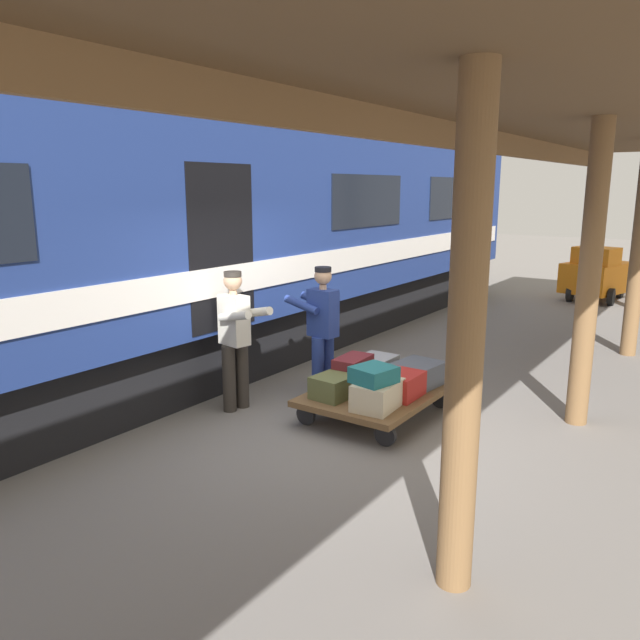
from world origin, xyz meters
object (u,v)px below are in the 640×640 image
(suitcase_olive_duffel, at_px, (333,387))
(suitcase_teal_softside, at_px, (374,375))
(porter_by_door, at_px, (236,336))
(baggage_tug, at_px, (597,274))
(suitcase_slate_roller, at_px, (417,374))
(suitcase_gray_aluminum, at_px, (375,367))
(luggage_cart, at_px, (376,395))
(porter_in_overalls, at_px, (322,328))
(suitcase_cream_canvas, at_px, (378,395))
(suitcase_red_plastic, at_px, (398,384))
(suitcase_maroon_trunk, at_px, (353,364))
(train_car, at_px, (141,234))
(suitcase_burgundy_valise, at_px, (355,379))

(suitcase_olive_duffel, xyz_separation_m, suitcase_teal_softside, (-0.55, 0.04, 0.25))
(porter_by_door, height_order, baggage_tug, porter_by_door)
(suitcase_slate_roller, distance_m, suitcase_teal_softside, 1.03)
(suitcase_teal_softside, relative_size, porter_by_door, 0.25)
(suitcase_slate_roller, xyz_separation_m, suitcase_teal_softside, (0.03, 1.00, 0.24))
(suitcase_olive_duffel, bearing_deg, suitcase_gray_aluminum, -90.00)
(luggage_cart, distance_m, porter_in_overalls, 1.14)
(suitcase_cream_canvas, bearing_deg, suitcase_slate_roller, -90.00)
(suitcase_red_plastic, bearing_deg, porter_by_door, 23.27)
(suitcase_teal_softside, height_order, porter_in_overalls, porter_in_overalls)
(suitcase_cream_canvas, bearing_deg, suitcase_gray_aluminum, -58.74)
(suitcase_gray_aluminum, distance_m, suitcase_teal_softside, 1.17)
(suitcase_olive_duffel, bearing_deg, suitcase_maroon_trunk, -86.97)
(train_car, bearing_deg, porter_by_door, 175.74)
(luggage_cart, distance_m, suitcase_red_plastic, 0.34)
(train_car, relative_size, suitcase_red_plastic, 38.32)
(suitcase_teal_softside, distance_m, porter_by_door, 1.80)
(luggage_cart, bearing_deg, suitcase_red_plastic, 180.00)
(luggage_cart, relative_size, baggage_tug, 0.91)
(suitcase_red_plastic, bearing_deg, baggage_tug, -91.40)
(luggage_cart, xyz_separation_m, suitcase_burgundy_valise, (0.29, 0.00, 0.14))
(train_car, height_order, baggage_tug, train_car)
(train_car, xyz_separation_m, porter_in_overalls, (-2.39, -0.82, -1.14))
(suitcase_cream_canvas, height_order, suitcase_maroon_trunk, suitcase_maroon_trunk)
(suitcase_burgundy_valise, bearing_deg, suitcase_gray_aluminum, -90.00)
(suitcase_slate_roller, distance_m, porter_by_door, 2.24)
(porter_in_overalls, bearing_deg, suitcase_olive_duffel, 133.05)
(suitcase_cream_canvas, height_order, baggage_tug, baggage_tug)
(suitcase_gray_aluminum, distance_m, suitcase_cream_canvas, 1.12)
(suitcase_red_plastic, bearing_deg, suitcase_maroon_trunk, 1.35)
(suitcase_slate_roller, relative_size, baggage_tug, 0.32)
(suitcase_gray_aluminum, distance_m, suitcase_red_plastic, 0.75)
(suitcase_olive_duffel, bearing_deg, porter_in_overalls, -46.95)
(suitcase_maroon_trunk, bearing_deg, luggage_cart, -177.41)
(suitcase_slate_roller, distance_m, suitcase_red_plastic, 0.48)
(luggage_cart, xyz_separation_m, suitcase_maroon_trunk, (0.32, 0.01, 0.32))
(suitcase_teal_softside, xyz_separation_m, baggage_tug, (-0.27, -10.21, -0.07))
(suitcase_gray_aluminum, xyz_separation_m, suitcase_olive_duffel, (0.00, 0.96, -0.00))
(suitcase_cream_canvas, xyz_separation_m, suitcase_olive_duffel, (0.58, 0.00, -0.02))
(suitcase_olive_duffel, bearing_deg, luggage_cart, -121.26)
(suitcase_gray_aluminum, relative_size, suitcase_slate_roller, 0.88)
(suitcase_cream_canvas, bearing_deg, suitcase_olive_duffel, 0.00)
(suitcase_olive_duffel, distance_m, suitcase_red_plastic, 0.75)
(porter_in_overalls, distance_m, baggage_tug, 9.62)
(suitcase_burgundy_valise, relative_size, suitcase_olive_duffel, 1.26)
(luggage_cart, height_order, porter_by_door, porter_by_door)
(suitcase_gray_aluminum, distance_m, porter_by_door, 1.81)
(suitcase_slate_roller, bearing_deg, suitcase_maroon_trunk, 39.14)
(suitcase_gray_aluminum, height_order, suitcase_teal_softside, suitcase_teal_softside)
(train_car, bearing_deg, porter_in_overalls, -161.02)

